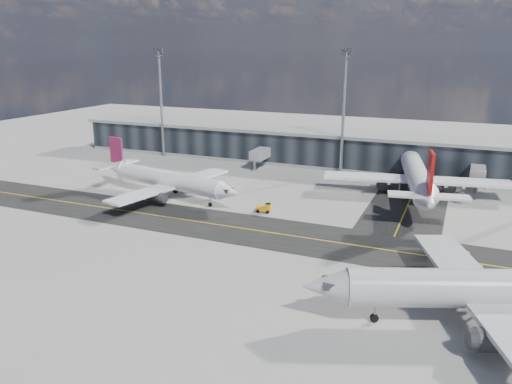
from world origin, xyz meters
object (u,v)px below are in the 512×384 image
airliner_redtail (417,177)px  airliner_near (501,289)px  service_van (458,196)px  airliner_af (167,180)px  baggage_tug (265,208)px

airliner_redtail → airliner_near: airliner_redtail is taller
airliner_redtail → service_van: 8.89m
airliner_af → baggage_tug: (21.99, -1.57, -2.67)m
airliner_redtail → baggage_tug: bearing=-150.5°
airliner_near → baggage_tug: (-37.72, 25.64, -3.29)m
airliner_near → service_van: 48.36m
airliner_redtail → baggage_tug: (-24.36, -20.79, -3.40)m
airliner_redtail → service_van: (8.03, 1.52, -3.51)m
airliner_af → baggage_tug: bearing=98.0°
airliner_near → baggage_tug: bearing=34.5°
airliner_af → airliner_redtail: size_ratio=0.83×
airliner_redtail → baggage_tug: 32.20m
airliner_near → baggage_tug: airliner_near is taller
airliner_af → baggage_tug: size_ratio=12.36×
airliner_af → airliner_redtail: bearing=124.6°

